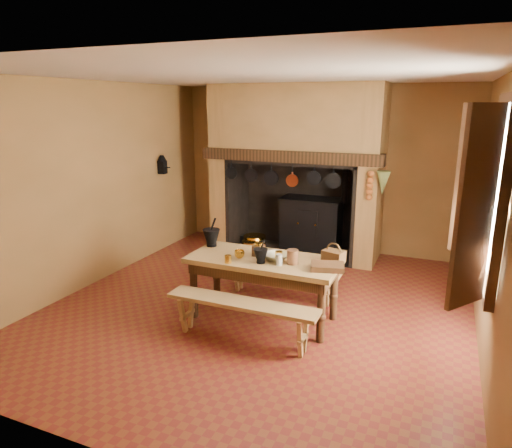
# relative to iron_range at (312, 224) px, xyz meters

# --- Properties ---
(floor) EXTENTS (5.50, 5.50, 0.00)m
(floor) POSITION_rel_iron_range_xyz_m (0.04, -2.45, -0.48)
(floor) COLOR #5E2B16
(floor) RESTS_ON ground
(ceiling) EXTENTS (5.50, 5.50, 0.00)m
(ceiling) POSITION_rel_iron_range_xyz_m (0.04, -2.45, 2.32)
(ceiling) COLOR silver
(ceiling) RESTS_ON back_wall
(back_wall) EXTENTS (5.00, 0.02, 2.80)m
(back_wall) POSITION_rel_iron_range_xyz_m (0.04, 0.30, 0.92)
(back_wall) COLOR olive
(back_wall) RESTS_ON floor
(wall_left) EXTENTS (0.02, 5.50, 2.80)m
(wall_left) POSITION_rel_iron_range_xyz_m (-2.46, -2.45, 0.92)
(wall_left) COLOR olive
(wall_left) RESTS_ON floor
(wall_right) EXTENTS (0.02, 5.50, 2.80)m
(wall_right) POSITION_rel_iron_range_xyz_m (2.54, -2.45, 0.92)
(wall_right) COLOR olive
(wall_right) RESTS_ON floor
(wall_front) EXTENTS (5.00, 0.02, 2.80)m
(wall_front) POSITION_rel_iron_range_xyz_m (0.04, -5.20, 0.92)
(wall_front) COLOR olive
(wall_front) RESTS_ON floor
(chimney_breast) EXTENTS (2.95, 0.96, 2.80)m
(chimney_breast) POSITION_rel_iron_range_xyz_m (-0.26, -0.14, 1.33)
(chimney_breast) COLOR olive
(chimney_breast) RESTS_ON floor
(iron_range) EXTENTS (1.12, 0.55, 1.60)m
(iron_range) POSITION_rel_iron_range_xyz_m (0.00, 0.00, 0.00)
(iron_range) COLOR black
(iron_range) RESTS_ON floor
(hearth_pans) EXTENTS (0.51, 0.62, 0.20)m
(hearth_pans) POSITION_rel_iron_range_xyz_m (-1.01, -0.23, -0.39)
(hearth_pans) COLOR gold
(hearth_pans) RESTS_ON floor
(hanging_pans) EXTENTS (1.92, 0.29, 0.27)m
(hanging_pans) POSITION_rel_iron_range_xyz_m (-0.30, -0.64, 0.88)
(hanging_pans) COLOR black
(hanging_pans) RESTS_ON chimney_breast
(onion_string) EXTENTS (0.12, 0.10, 0.46)m
(onion_string) POSITION_rel_iron_range_xyz_m (1.04, -0.66, 0.85)
(onion_string) COLOR #B15B20
(onion_string) RESTS_ON chimney_breast
(herb_bunch) EXTENTS (0.20, 0.20, 0.35)m
(herb_bunch) POSITION_rel_iron_range_xyz_m (1.22, -0.66, 0.90)
(herb_bunch) COLOR #515A2A
(herb_bunch) RESTS_ON chimney_breast
(window) EXTENTS (0.39, 1.75, 1.76)m
(window) POSITION_rel_iron_range_xyz_m (2.39, -2.85, 1.22)
(window) COLOR white
(window) RESTS_ON wall_right
(wall_coffee_mill) EXTENTS (0.23, 0.16, 0.31)m
(wall_coffee_mill) POSITION_rel_iron_range_xyz_m (-2.38, -0.90, 1.03)
(wall_coffee_mill) COLOR black
(wall_coffee_mill) RESTS_ON wall_left
(work_table) EXTENTS (1.75, 0.78, 0.76)m
(work_table) POSITION_rel_iron_range_xyz_m (0.20, -2.71, 0.15)
(work_table) COLOR #A9804D
(work_table) RESTS_ON floor
(bench_front) EXTENTS (1.67, 0.29, 0.47)m
(bench_front) POSITION_rel_iron_range_xyz_m (0.20, -3.33, -0.13)
(bench_front) COLOR #A9804D
(bench_front) RESTS_ON floor
(bench_back) EXTENTS (1.54, 0.27, 0.43)m
(bench_back) POSITION_rel_iron_range_xyz_m (0.20, -2.05, -0.16)
(bench_back) COLOR #A9804D
(bench_back) RESTS_ON floor
(mortar_large) EXTENTS (0.22, 0.22, 0.37)m
(mortar_large) POSITION_rel_iron_range_xyz_m (-0.58, -2.54, 0.40)
(mortar_large) COLOR black
(mortar_large) RESTS_ON work_table
(mortar_small) EXTENTS (0.16, 0.16, 0.28)m
(mortar_small) POSITION_rel_iron_range_xyz_m (0.23, -2.88, 0.37)
(mortar_small) COLOR black
(mortar_small) RESTS_ON work_table
(coffee_grinder) EXTENTS (0.17, 0.13, 0.20)m
(coffee_grinder) POSITION_rel_iron_range_xyz_m (0.11, -2.65, 0.35)
(coffee_grinder) COLOR #3D2013
(coffee_grinder) RESTS_ON work_table
(brass_mug_a) EXTENTS (0.09, 0.09, 0.09)m
(brass_mug_a) POSITION_rel_iron_range_xyz_m (-0.11, -3.02, 0.32)
(brass_mug_a) COLOR gold
(brass_mug_a) RESTS_ON work_table
(brass_mug_b) EXTENTS (0.10, 0.10, 0.10)m
(brass_mug_b) POSITION_rel_iron_range_xyz_m (0.38, -2.69, 0.32)
(brass_mug_b) COLOR gold
(brass_mug_b) RESTS_ON work_table
(mixing_bowl) EXTENTS (0.37, 0.37, 0.07)m
(mixing_bowl) POSITION_rel_iron_range_xyz_m (0.35, -2.71, 0.31)
(mixing_bowl) COLOR beige
(mixing_bowl) RESTS_ON work_table
(stoneware_crock) EXTENTS (0.16, 0.16, 0.16)m
(stoneware_crock) POSITION_rel_iron_range_xyz_m (0.57, -2.76, 0.35)
(stoneware_crock) COLOR #50311D
(stoneware_crock) RESTS_ON work_table
(glass_jar) EXTENTS (0.08, 0.08, 0.13)m
(glass_jar) POSITION_rel_iron_range_xyz_m (0.44, -2.87, 0.34)
(glass_jar) COLOR beige
(glass_jar) RESTS_ON work_table
(wicker_basket) EXTENTS (0.27, 0.23, 0.22)m
(wicker_basket) POSITION_rel_iron_range_xyz_m (0.97, -2.52, 0.35)
(wicker_basket) COLOR #472C15
(wicker_basket) RESTS_ON work_table
(wooden_tray) EXTENTS (0.41, 0.33, 0.06)m
(wooden_tray) POSITION_rel_iron_range_xyz_m (0.97, -2.79, 0.30)
(wooden_tray) COLOR #3D2013
(wooden_tray) RESTS_ON work_table
(brass_cup) EXTENTS (0.13, 0.13, 0.09)m
(brass_cup) POSITION_rel_iron_range_xyz_m (-0.06, -2.81, 0.32)
(brass_cup) COLOR gold
(brass_cup) RESTS_ON work_table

